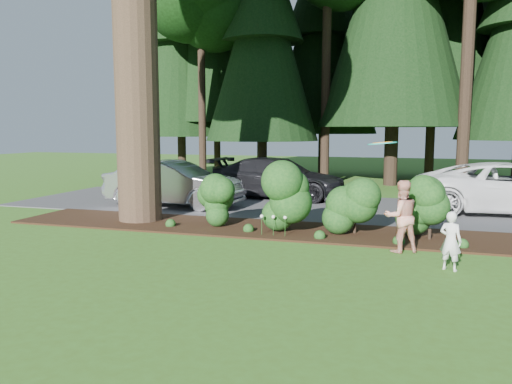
{
  "coord_description": "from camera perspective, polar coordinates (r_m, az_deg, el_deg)",
  "views": [
    {
      "loc": [
        2.88,
        -9.35,
        2.67
      ],
      "look_at": [
        -0.34,
        1.06,
        1.3
      ],
      "focal_mm": 35.0,
      "sensor_mm": 36.0,
      "label": 1
    }
  ],
  "objects": [
    {
      "name": "ground",
      "position": [
        10.14,
        0.05,
        -8.09
      ],
      "size": [
        80.0,
        80.0,
        0.0
      ],
      "primitive_type": "plane",
      "color": "#365919",
      "rests_on": "ground"
    },
    {
      "name": "mulch_bed",
      "position": [
        13.2,
        4.22,
        -4.42
      ],
      "size": [
        16.0,
        2.5,
        0.05
      ],
      "primitive_type": "cube",
      "color": "black",
      "rests_on": "ground"
    },
    {
      "name": "driveway",
      "position": [
        17.3,
        7.39,
        -1.73
      ],
      "size": [
        22.0,
        6.0,
        0.03
      ],
      "primitive_type": "cube",
      "color": "#38383A",
      "rests_on": "ground"
    },
    {
      "name": "shrub_row",
      "position": [
        12.8,
        7.5,
        -1.26
      ],
      "size": [
        6.53,
        1.6,
        1.61
      ],
      "color": "#113913",
      "rests_on": "ground"
    },
    {
      "name": "lily_cluster",
      "position": [
        12.37,
        2.0,
        -2.97
      ],
      "size": [
        0.69,
        0.09,
        0.57
      ],
      "color": "#113913",
      "rests_on": "ground"
    },
    {
      "name": "car_silver_wagon",
      "position": [
        17.43,
        -9.41,
        0.95
      ],
      "size": [
        4.85,
        1.9,
        1.57
      ],
      "primitive_type": "imported",
      "rotation": [
        0.0,
        0.0,
        1.52
      ],
      "color": "#B4B4B9",
      "rests_on": "driveway"
    },
    {
      "name": "car_white_suv",
      "position": [
        17.57,
        27.21,
        0.37
      ],
      "size": [
        5.93,
        2.97,
        1.61
      ],
      "primitive_type": "imported",
      "rotation": [
        0.0,
        0.0,
        1.62
      ],
      "color": "white",
      "rests_on": "driveway"
    },
    {
      "name": "car_dark_suv",
      "position": [
        19.34,
        2.58,
        1.62
      ],
      "size": [
        5.54,
        2.69,
        1.55
      ],
      "primitive_type": "imported",
      "rotation": [
        0.0,
        0.0,
        1.47
      ],
      "color": "black",
      "rests_on": "driveway"
    },
    {
      "name": "child",
      "position": [
        10.18,
        21.35,
        -5.23
      ],
      "size": [
        0.49,
        0.42,
        1.14
      ],
      "primitive_type": "imported",
      "rotation": [
        0.0,
        0.0,
        2.71
      ],
      "color": "silver",
      "rests_on": "ground"
    },
    {
      "name": "adult",
      "position": [
        11.31,
        16.24,
        -2.68
      ],
      "size": [
        0.95,
        0.87,
        1.58
      ],
      "primitive_type": "imported",
      "rotation": [
        0.0,
        0.0,
        3.58
      ],
      "color": "red",
      "rests_on": "ground"
    },
    {
      "name": "frisbee",
      "position": [
        10.05,
        14.24,
        5.43
      ],
      "size": [
        0.57,
        0.57,
        0.09
      ],
      "color": "teal",
      "rests_on": "ground"
    }
  ]
}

